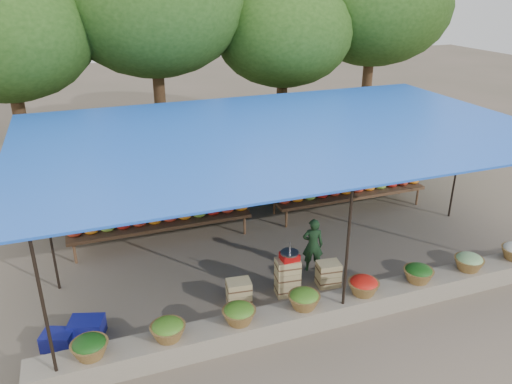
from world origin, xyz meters
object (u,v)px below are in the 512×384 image
object	(u,v)px
crate_counter	(286,280)
blue_crate_front	(58,340)
vendor_seated	(313,245)
blue_crate_back	(87,328)
weighing_scale	(290,255)

from	to	relation	value
crate_counter	blue_crate_front	distance (m)	4.21
crate_counter	vendor_seated	world-z (taller)	vendor_seated
vendor_seated	blue_crate_back	bearing A→B (deg)	26.94
weighing_scale	vendor_seated	world-z (taller)	vendor_seated
weighing_scale	blue_crate_front	bearing A→B (deg)	-178.51
blue_crate_back	vendor_seated	bearing A→B (deg)	25.22
vendor_seated	weighing_scale	bearing A→B (deg)	57.02
weighing_scale	blue_crate_front	xyz separation A→B (m)	(-4.27, -0.11, -0.71)
blue_crate_front	vendor_seated	bearing A→B (deg)	30.39
weighing_scale	blue_crate_front	distance (m)	4.33
blue_crate_back	blue_crate_front	bearing A→B (deg)	-146.43
weighing_scale	vendor_seated	bearing A→B (deg)	37.51
vendor_seated	blue_crate_front	distance (m)	5.15
blue_crate_back	crate_counter	bearing A→B (deg)	17.43
vendor_seated	crate_counter	bearing A→B (deg)	55.15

